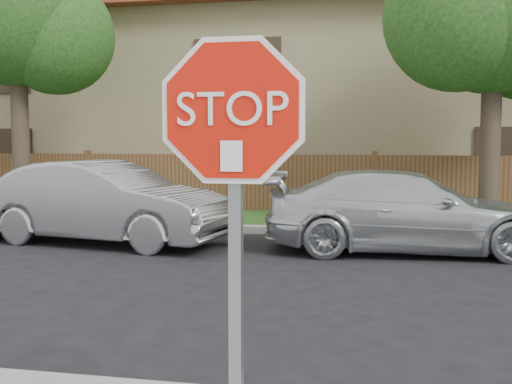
# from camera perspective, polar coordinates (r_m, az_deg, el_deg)

# --- Properties ---
(far_curb) EXTENTS (70.00, 0.30, 0.15)m
(far_curb) POSITION_cam_1_polar(r_m,az_deg,el_deg) (12.66, 11.17, -3.84)
(far_curb) COLOR gray
(far_curb) RESTS_ON ground
(grass_strip) EXTENTS (70.00, 3.00, 0.12)m
(grass_strip) POSITION_cam_1_polar(r_m,az_deg,el_deg) (14.30, 11.16, -2.88)
(grass_strip) COLOR #1E4714
(grass_strip) RESTS_ON ground
(fence) EXTENTS (70.00, 0.12, 1.60)m
(fence) POSITION_cam_1_polar(r_m,az_deg,el_deg) (15.81, 11.20, 0.57)
(fence) COLOR #54301D
(fence) RESTS_ON ground
(apartment_building) EXTENTS (35.20, 9.20, 7.20)m
(apartment_building) POSITION_cam_1_polar(r_m,az_deg,el_deg) (21.42, 11.30, 9.03)
(apartment_building) COLOR #8C7E57
(apartment_building) RESTS_ON ground
(tree_left) EXTENTS (4.80, 3.90, 7.78)m
(tree_left) POSITION_cam_1_polar(r_m,az_deg,el_deg) (16.86, -22.06, 15.68)
(tree_left) COLOR #382B21
(tree_left) RESTS_ON ground
(tree_mid) EXTENTS (4.80, 3.90, 7.35)m
(tree_mid) POSITION_cam_1_polar(r_m,az_deg,el_deg) (14.45, 21.96, 16.13)
(tree_mid) COLOR #382B21
(tree_mid) RESTS_ON ground
(stop_sign) EXTENTS (1.01, 0.13, 2.55)m
(stop_sign) POSITION_cam_1_polar(r_m,az_deg,el_deg) (2.97, -2.15, 1.52)
(stop_sign) COLOR gray
(stop_sign) RESTS_ON sidewalk_near
(sedan_left) EXTENTS (5.05, 2.45, 1.60)m
(sedan_left) POSITION_cam_1_polar(r_m,az_deg,el_deg) (11.87, -14.17, -0.96)
(sedan_left) COLOR #9C9DA0
(sedan_left) RESTS_ON ground
(sedan_right) EXTENTS (5.16, 2.42, 1.46)m
(sedan_right) POSITION_cam_1_polar(r_m,az_deg,el_deg) (11.00, 14.07, -1.79)
(sedan_right) COLOR silver
(sedan_right) RESTS_ON ground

